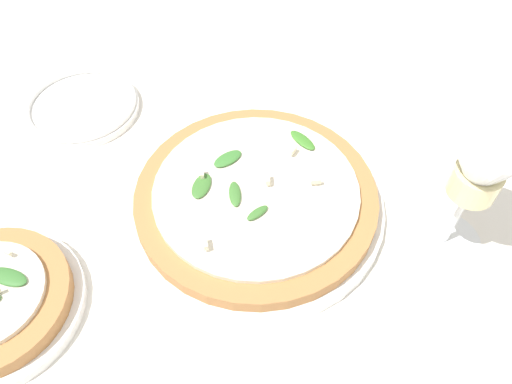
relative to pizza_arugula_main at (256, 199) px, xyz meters
The scene contains 4 objects.
ground_plane 0.05m from the pizza_arugula_main, 128.46° to the right, with size 6.00×6.00×0.00m, color silver.
pizza_arugula_main is the anchor object (origin of this frame).
wine_glass 0.24m from the pizza_arugula_main, 154.32° to the left, with size 0.09×0.09×0.17m.
side_plate_white 0.30m from the pizza_arugula_main, 48.37° to the right, with size 0.16×0.16×0.02m.
Camera 1 is at (0.11, 0.38, 0.48)m, focal length 35.00 mm.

